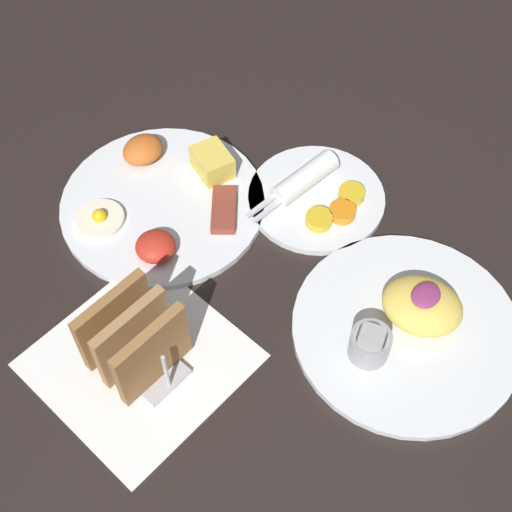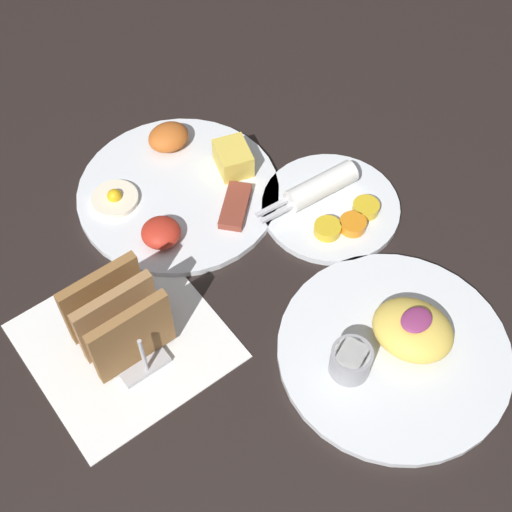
{
  "view_description": "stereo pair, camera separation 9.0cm",
  "coord_description": "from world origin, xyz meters",
  "px_view_note": "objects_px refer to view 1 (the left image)",
  "views": [
    {
      "loc": [
        -0.38,
        -0.31,
        0.76
      ],
      "look_at": [
        0.0,
        0.04,
        0.03
      ],
      "focal_mm": 50.0,
      "sensor_mm": 36.0,
      "label": 1
    },
    {
      "loc": [
        -0.31,
        -0.37,
        0.76
      ],
      "look_at": [
        0.0,
        0.04,
        0.03
      ],
      "focal_mm": 50.0,
      "sensor_mm": 36.0,
      "label": 2
    }
  ],
  "objects_px": {
    "plate_foreground": "(408,324)",
    "plate_condiments": "(316,195)",
    "toast_rack": "(134,340)",
    "plate_breakfast": "(164,199)"
  },
  "relations": [
    {
      "from": "plate_breakfast",
      "to": "toast_rack",
      "type": "relative_size",
      "value": 2.41
    },
    {
      "from": "plate_condiments",
      "to": "toast_rack",
      "type": "xyz_separation_m",
      "value": [
        -0.33,
        -0.01,
        0.04
      ]
    },
    {
      "from": "plate_condiments",
      "to": "plate_foreground",
      "type": "bearing_deg",
      "value": -111.2
    },
    {
      "from": "plate_foreground",
      "to": "toast_rack",
      "type": "relative_size",
      "value": 2.4
    },
    {
      "from": "plate_condiments",
      "to": "plate_foreground",
      "type": "height_order",
      "value": "plate_foreground"
    },
    {
      "from": "plate_foreground",
      "to": "plate_condiments",
      "type": "bearing_deg",
      "value": 68.8
    },
    {
      "from": "plate_breakfast",
      "to": "plate_condiments",
      "type": "xyz_separation_m",
      "value": [
        0.15,
        -0.15,
        -0.0
      ]
    },
    {
      "from": "plate_breakfast",
      "to": "plate_condiments",
      "type": "distance_m",
      "value": 0.21
    },
    {
      "from": "plate_condiments",
      "to": "plate_foreground",
      "type": "distance_m",
      "value": 0.23
    },
    {
      "from": "plate_foreground",
      "to": "toast_rack",
      "type": "distance_m",
      "value": 0.33
    }
  ]
}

